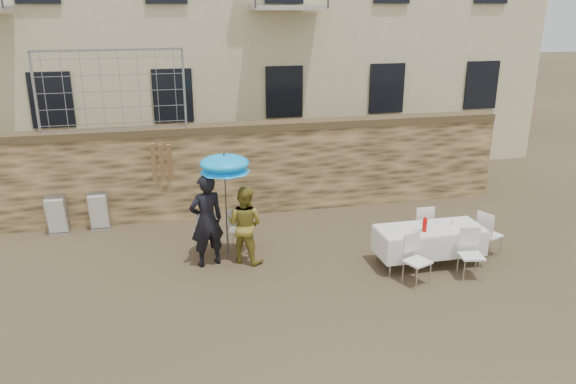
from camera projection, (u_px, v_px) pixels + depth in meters
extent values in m
plane|color=brown|center=(294.00, 312.00, 9.51)|extent=(80.00, 80.00, 0.00)
cube|color=olive|center=(247.00, 169.00, 13.77)|extent=(13.00, 0.50, 2.20)
imported|color=black|center=(207.00, 221.00, 10.96)|extent=(0.79, 0.63, 1.88)
imported|color=gold|center=(245.00, 224.00, 11.16)|extent=(0.98, 0.94, 1.58)
cylinder|color=#3F3F44|center=(226.00, 217.00, 11.13)|extent=(0.03, 0.03, 1.88)
cone|color=#0BA5FF|center=(224.00, 166.00, 10.80)|extent=(1.01, 1.01, 0.22)
cube|color=white|center=(430.00, 229.00, 11.06)|extent=(2.10, 0.85, 0.05)
cylinder|color=silver|center=(391.00, 258.00, 10.66)|extent=(0.04, 0.04, 0.74)
cylinder|color=silver|center=(481.00, 249.00, 11.06)|extent=(0.04, 0.04, 0.74)
cylinder|color=silver|center=(377.00, 244.00, 11.30)|extent=(0.04, 0.04, 0.74)
cylinder|color=silver|center=(463.00, 236.00, 11.70)|extent=(0.04, 0.04, 0.74)
cylinder|color=red|center=(425.00, 225.00, 10.83)|extent=(0.09, 0.09, 0.26)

